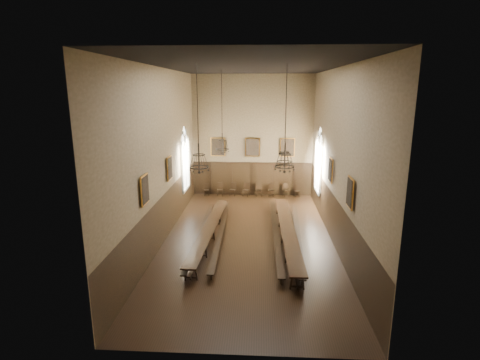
# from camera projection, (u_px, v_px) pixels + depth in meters

# --- Properties ---
(floor) EXTENTS (9.00, 18.00, 0.02)m
(floor) POSITION_uv_depth(u_px,v_px,m) (248.00, 240.00, 20.19)
(floor) COLOR black
(floor) RESTS_ON ground
(ceiling) EXTENTS (9.00, 18.00, 0.02)m
(ceiling) POSITION_uv_depth(u_px,v_px,m) (249.00, 66.00, 18.05)
(ceiling) COLOR black
(ceiling) RESTS_ON ground
(wall_back) EXTENTS (9.00, 0.02, 9.00)m
(wall_back) POSITION_uv_depth(u_px,v_px,m) (253.00, 136.00, 27.86)
(wall_back) COLOR #826E50
(wall_back) RESTS_ON ground
(wall_front) EXTENTS (9.00, 0.02, 9.00)m
(wall_front) POSITION_uv_depth(u_px,v_px,m) (238.00, 216.00, 10.38)
(wall_front) COLOR #826E50
(wall_front) RESTS_ON ground
(wall_left) EXTENTS (0.02, 18.00, 9.00)m
(wall_left) POSITION_uv_depth(u_px,v_px,m) (162.00, 157.00, 19.36)
(wall_left) COLOR #826E50
(wall_left) RESTS_ON ground
(wall_right) EXTENTS (0.02, 18.00, 9.00)m
(wall_right) POSITION_uv_depth(u_px,v_px,m) (338.00, 159.00, 18.88)
(wall_right) COLOR #826E50
(wall_right) RESTS_ON ground
(wainscot_panelling) EXTENTS (9.00, 18.00, 2.50)m
(wainscot_panelling) POSITION_uv_depth(u_px,v_px,m) (248.00, 218.00, 19.89)
(wainscot_panelling) COLOR black
(wainscot_panelling) RESTS_ON floor
(table_left) EXTENTS (1.14, 9.75, 0.76)m
(table_left) POSITION_uv_depth(u_px,v_px,m) (210.00, 233.00, 20.10)
(table_left) COLOR black
(table_left) RESTS_ON floor
(table_right) EXTENTS (0.90, 10.54, 0.82)m
(table_right) POSITION_uv_depth(u_px,v_px,m) (287.00, 236.00, 19.72)
(table_right) COLOR black
(table_right) RESTS_ON floor
(bench_left_outer) EXTENTS (0.38, 9.81, 0.44)m
(bench_left_outer) POSITION_uv_depth(u_px,v_px,m) (201.00, 234.00, 20.22)
(bench_left_outer) COLOR black
(bench_left_outer) RESTS_ON floor
(bench_left_inner) EXTENTS (0.45, 10.03, 0.45)m
(bench_left_inner) POSITION_uv_depth(u_px,v_px,m) (221.00, 233.00, 20.38)
(bench_left_inner) COLOR black
(bench_left_inner) RESTS_ON floor
(bench_right_inner) EXTENTS (0.39, 10.64, 0.48)m
(bench_right_inner) POSITION_uv_depth(u_px,v_px,m) (276.00, 233.00, 20.29)
(bench_right_inner) COLOR black
(bench_right_inner) RESTS_ON floor
(bench_right_outer) EXTENTS (0.82, 10.14, 0.46)m
(bench_right_outer) POSITION_uv_depth(u_px,v_px,m) (297.00, 236.00, 19.97)
(bench_right_outer) COLOR black
(bench_right_outer) RESTS_ON floor
(chair_0) EXTENTS (0.46, 0.46, 0.89)m
(chair_0) POSITION_uv_depth(u_px,v_px,m) (207.00, 192.00, 28.58)
(chair_0) COLOR black
(chair_0) RESTS_ON floor
(chair_1) EXTENTS (0.47, 0.47, 1.00)m
(chair_1) POSITION_uv_depth(u_px,v_px,m) (220.00, 192.00, 28.46)
(chair_1) COLOR black
(chair_1) RESTS_ON floor
(chair_2) EXTENTS (0.51, 0.51, 0.98)m
(chair_2) POSITION_uv_depth(u_px,v_px,m) (233.00, 192.00, 28.53)
(chair_2) COLOR black
(chair_2) RESTS_ON floor
(chair_3) EXTENTS (0.58, 0.58, 1.04)m
(chair_3) POSITION_uv_depth(u_px,v_px,m) (246.00, 192.00, 28.36)
(chair_3) COLOR black
(chair_3) RESTS_ON floor
(chair_4) EXTENTS (0.50, 0.50, 0.97)m
(chair_4) POSITION_uv_depth(u_px,v_px,m) (259.00, 192.00, 28.38)
(chair_4) COLOR black
(chair_4) RESTS_ON floor
(chair_5) EXTENTS (0.45, 0.45, 0.97)m
(chair_5) POSITION_uv_depth(u_px,v_px,m) (271.00, 192.00, 28.35)
(chair_5) COLOR black
(chair_5) RESTS_ON floor
(chair_6) EXTENTS (0.55, 0.55, 0.99)m
(chair_6) POSITION_uv_depth(u_px,v_px,m) (286.00, 192.00, 28.34)
(chair_6) COLOR black
(chair_6) RESTS_ON floor
(chair_7) EXTENTS (0.45, 0.45, 0.92)m
(chair_7) POSITION_uv_depth(u_px,v_px,m) (297.00, 193.00, 28.25)
(chair_7) COLOR black
(chair_7) RESTS_ON floor
(chandelier_back_left) EXTENTS (0.79, 0.79, 4.68)m
(chandelier_back_left) POSITION_uv_depth(u_px,v_px,m) (222.00, 144.00, 22.02)
(chandelier_back_left) COLOR black
(chandelier_back_left) RESTS_ON ceiling
(chandelier_back_right) EXTENTS (0.87, 0.87, 5.22)m
(chandelier_back_right) POSITION_uv_depth(u_px,v_px,m) (284.00, 156.00, 21.01)
(chandelier_back_right) COLOR black
(chandelier_back_right) RESTS_ON ceiling
(chandelier_front_left) EXTENTS (0.86, 0.86, 4.60)m
(chandelier_front_left) POSITION_uv_depth(u_px,v_px,m) (199.00, 161.00, 16.49)
(chandelier_front_left) COLOR black
(chandelier_front_left) RESTS_ON ceiling
(chandelier_front_right) EXTENTS (0.90, 0.90, 4.68)m
(chandelier_front_right) POSITION_uv_depth(u_px,v_px,m) (285.00, 160.00, 17.01)
(chandelier_front_right) COLOR black
(chandelier_front_right) RESTS_ON ceiling
(portrait_back_0) EXTENTS (1.10, 0.12, 1.40)m
(portrait_back_0) POSITION_uv_depth(u_px,v_px,m) (218.00, 147.00, 28.06)
(portrait_back_0) COLOR gold
(portrait_back_0) RESTS_ON wall_back
(portrait_back_1) EXTENTS (1.10, 0.12, 1.40)m
(portrait_back_1) POSITION_uv_depth(u_px,v_px,m) (252.00, 147.00, 27.92)
(portrait_back_1) COLOR gold
(portrait_back_1) RESTS_ON wall_back
(portrait_back_2) EXTENTS (1.10, 0.12, 1.40)m
(portrait_back_2) POSITION_uv_depth(u_px,v_px,m) (287.00, 147.00, 27.79)
(portrait_back_2) COLOR gold
(portrait_back_2) RESTS_ON wall_back
(portrait_left_0) EXTENTS (0.12, 1.00, 1.30)m
(portrait_left_0) POSITION_uv_depth(u_px,v_px,m) (169.00, 168.00, 20.51)
(portrait_left_0) COLOR gold
(portrait_left_0) RESTS_ON wall_left
(portrait_left_1) EXTENTS (0.12, 1.00, 1.30)m
(portrait_left_1) POSITION_uv_depth(u_px,v_px,m) (145.00, 190.00, 16.15)
(portrait_left_1) COLOR gold
(portrait_left_1) RESTS_ON wall_left
(portrait_right_0) EXTENTS (0.12, 1.00, 1.30)m
(portrait_right_0) POSITION_uv_depth(u_px,v_px,m) (331.00, 170.00, 20.05)
(portrait_right_0) COLOR gold
(portrait_right_0) RESTS_ON wall_right
(portrait_right_1) EXTENTS (0.12, 1.00, 1.30)m
(portrait_right_1) POSITION_uv_depth(u_px,v_px,m) (350.00, 193.00, 15.68)
(portrait_right_1) COLOR gold
(portrait_right_1) RESTS_ON wall_right
(window_right) EXTENTS (0.20, 2.20, 4.60)m
(window_right) POSITION_uv_depth(u_px,v_px,m) (319.00, 160.00, 24.48)
(window_right) COLOR white
(window_right) RESTS_ON wall_right
(window_left) EXTENTS (0.20, 2.20, 4.60)m
(window_left) POSITION_uv_depth(u_px,v_px,m) (185.00, 159.00, 24.95)
(window_left) COLOR white
(window_left) RESTS_ON wall_left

